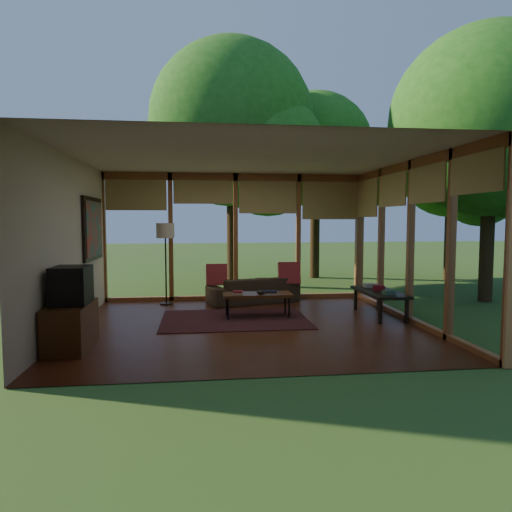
{
  "coord_description": "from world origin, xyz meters",
  "views": [
    {
      "loc": [
        -0.76,
        -7.28,
        1.7
      ],
      "look_at": [
        0.22,
        0.7,
        1.07
      ],
      "focal_mm": 32.0,
      "sensor_mm": 36.0,
      "label": 1
    }
  ],
  "objects": [
    {
      "name": "console_book_a",
      "position": [
        2.4,
        0.02,
        0.49
      ],
      "size": [
        0.22,
        0.17,
        0.07
      ],
      "primitive_type": "cube",
      "rotation": [
        0.0,
        0.0,
        0.16
      ],
      "color": "#345B4A",
      "rests_on": "side_console"
    },
    {
      "name": "pillow_left",
      "position": [
        -0.43,
        1.95,
        0.59
      ],
      "size": [
        0.43,
        0.23,
        0.45
      ],
      "primitive_type": "cube",
      "rotation": [
        -0.21,
        0.0,
        0.0
      ],
      "color": "maroon",
      "rests_on": "sofa"
    },
    {
      "name": "rug",
      "position": [
        -0.18,
        0.44,
        0.01
      ],
      "size": [
        2.49,
        1.76,
        0.01
      ],
      "primitive_type": "cube",
      "color": "maroon",
      "rests_on": "floor"
    },
    {
      "name": "ct_book_upper",
      "position": [
        -0.12,
        0.53,
        0.47
      ],
      "size": [
        0.18,
        0.15,
        0.03
      ],
      "primitive_type": "cube",
      "rotation": [
        0.0,
        0.0,
        -0.15
      ],
      "color": "maroon",
      "rests_on": "coffee_table"
    },
    {
      "name": "television",
      "position": [
        -2.45,
        -1.08,
        0.85
      ],
      "size": [
        0.45,
        0.55,
        0.5
      ],
      "primitive_type": "cube",
      "color": "black",
      "rests_on": "media_cabinet"
    },
    {
      "name": "console_book_c",
      "position": [
        2.4,
        0.87,
        0.49
      ],
      "size": [
        0.25,
        0.18,
        0.07
      ],
      "primitive_type": "cube",
      "rotation": [
        0.0,
        0.0,
        0.03
      ],
      "color": "#AAA39A",
      "rests_on": "side_console"
    },
    {
      "name": "console_book_b",
      "position": [
        2.4,
        0.47,
        0.5
      ],
      "size": [
        0.22,
        0.19,
        0.09
      ],
      "primitive_type": "cube",
      "rotation": [
        0.0,
        0.0,
        -0.25
      ],
      "color": "maroon",
      "rests_on": "side_console"
    },
    {
      "name": "tree_ne",
      "position": [
        2.64,
        6.07,
        3.77
      ],
      "size": [
        3.36,
        3.36,
        5.47
      ],
      "color": "#322412",
      "rests_on": "ground"
    },
    {
      "name": "tree_se",
      "position": [
        5.07,
        1.63,
        3.7
      ],
      "size": [
        3.87,
        3.87,
        5.65
      ],
      "color": "#322412",
      "rests_on": "ground"
    },
    {
      "name": "tree_nw",
      "position": [
        0.08,
        4.79,
        4.2
      ],
      "size": [
        4.28,
        4.28,
        6.34
      ],
      "color": "#322412",
      "rests_on": "ground"
    },
    {
      "name": "wall_left",
      "position": [
        -2.75,
        0.0,
        1.35
      ],
      "size": [
        0.04,
        5.0,
        2.7
      ],
      "primitive_type": "cube",
      "color": "beige",
      "rests_on": "ground"
    },
    {
      "name": "window_wall_back",
      "position": [
        0.0,
        2.5,
        1.35
      ],
      "size": [
        5.5,
        0.12,
        2.7
      ],
      "primitive_type": "cube",
      "color": "#A16032",
      "rests_on": "ground"
    },
    {
      "name": "coffee_table",
      "position": [
        0.23,
        0.58,
        0.39
      ],
      "size": [
        1.2,
        0.5,
        0.43
      ],
      "color": "#532F16",
      "rests_on": "floor"
    },
    {
      "name": "floor",
      "position": [
        0.0,
        0.0,
        0.0
      ],
      "size": [
        5.5,
        5.5,
        0.0
      ],
      "primitive_type": "plane",
      "color": "#592817",
      "rests_on": "ground"
    },
    {
      "name": "ct_book_lower",
      "position": [
        -0.12,
        0.53,
        0.44
      ],
      "size": [
        0.2,
        0.16,
        0.03
      ],
      "primitive_type": "cube",
      "rotation": [
        0.0,
        0.0,
        -0.12
      ],
      "color": "#AAA39A",
      "rests_on": "coffee_table"
    },
    {
      "name": "pillow_right",
      "position": [
        1.07,
        1.95,
        0.6
      ],
      "size": [
        0.45,
        0.24,
        0.47
      ],
      "primitive_type": "cube",
      "rotation": [
        -0.21,
        0.0,
        0.0
      ],
      "color": "maroon",
      "rests_on": "sofa"
    },
    {
      "name": "media_cabinet",
      "position": [
        -2.47,
        -1.08,
        0.3
      ],
      "size": [
        0.5,
        1.0,
        0.6
      ],
      "primitive_type": "cube",
      "color": "#532F16",
      "rests_on": "floor"
    },
    {
      "name": "window_wall_right",
      "position": [
        2.75,
        0.0,
        1.35
      ],
      "size": [
        0.12,
        5.0,
        2.7
      ],
      "primitive_type": "cube",
      "color": "#A16032",
      "rests_on": "ground"
    },
    {
      "name": "tree_far",
      "position": [
        6.09,
        5.09,
        3.3
      ],
      "size": [
        3.03,
        3.03,
        4.83
      ],
      "color": "#322412",
      "rests_on": "ground"
    },
    {
      "name": "ceiling",
      "position": [
        0.0,
        0.0,
        2.7
      ],
      "size": [
        5.5,
        5.5,
        0.0
      ],
      "primitive_type": "plane",
      "rotation": [
        3.14,
        0.0,
        0.0
      ],
      "color": "silver",
      "rests_on": "ground"
    },
    {
      "name": "sofa",
      "position": [
        0.32,
        2.0,
        0.27
      ],
      "size": [
        1.97,
        1.23,
        0.54
      ],
      "primitive_type": "imported",
      "rotation": [
        0.0,
        0.0,
        3.45
      ],
      "color": "#3C2D1E",
      "rests_on": "floor"
    },
    {
      "name": "side_console",
      "position": [
        2.4,
        0.42,
        0.41
      ],
      "size": [
        0.6,
        1.4,
        0.46
      ],
      "color": "black",
      "rests_on": "floor"
    },
    {
      "name": "floor_lamp",
      "position": [
        -1.45,
        2.02,
        1.41
      ],
      "size": [
        0.36,
        0.36,
        1.65
      ],
      "color": "black",
      "rests_on": "floor"
    },
    {
      "name": "ct_book_side",
      "position": [
        0.48,
        0.66,
        0.44
      ],
      "size": [
        0.24,
        0.21,
        0.03
      ],
      "primitive_type": "cube",
      "rotation": [
        0.0,
        0.0,
        -0.27
      ],
      "color": "black",
      "rests_on": "coffee_table"
    },
    {
      "name": "ct_bowl",
      "position": [
        0.28,
        0.48,
        0.46
      ],
      "size": [
        0.16,
        0.16,
        0.07
      ],
      "primitive_type": "ellipsoid",
      "color": "black",
      "rests_on": "coffee_table"
    },
    {
      "name": "wall_painting",
      "position": [
        -2.71,
        1.4,
        1.55
      ],
      "size": [
        0.06,
        1.35,
        1.15
      ],
      "color": "black",
      "rests_on": "wall_left"
    },
    {
      "name": "wall_front",
      "position": [
        0.0,
        -2.5,
        1.35
      ],
      "size": [
        5.5,
        0.04,
        2.7
      ],
      "primitive_type": "cube",
      "color": "beige",
      "rests_on": "ground"
    },
    {
      "name": "exterior_lawn",
      "position": [
        8.0,
        8.0,
        -0.01
      ],
      "size": [
        40.0,
        40.0,
        0.0
      ],
      "primitive_type": "plane",
      "color": "#345921",
      "rests_on": "ground"
    }
  ]
}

